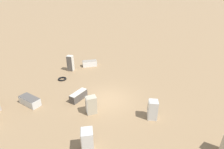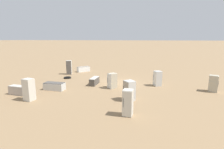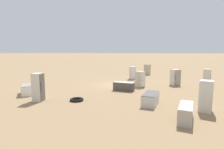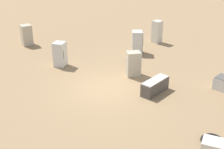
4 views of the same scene
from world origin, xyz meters
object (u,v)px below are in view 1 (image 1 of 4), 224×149
at_px(discarded_fridge_5, 87,141).
at_px(discarded_fridge_6, 79,96).
at_px(discarded_fridge_8, 30,101).
at_px(scrap_tire, 62,79).
at_px(discarded_fridge_3, 153,110).
at_px(discarded_fridge_9, 90,63).
at_px(discarded_fridge_7, 91,105).
at_px(discarded_fridge_4, 70,63).

xyz_separation_m(discarded_fridge_5, discarded_fridge_6, (4.32, -3.56, -0.40)).
relative_size(discarded_fridge_8, scrap_tire, 2.15).
xyz_separation_m(discarded_fridge_3, discarded_fridge_5, (1.83, 4.90, 0.02)).
distance_m(discarded_fridge_5, discarded_fridge_9, 12.96).
height_order(discarded_fridge_3, discarded_fridge_6, discarded_fridge_3).
xyz_separation_m(discarded_fridge_5, discarded_fridge_8, (7.08, -0.73, -0.42)).
bearing_deg(discarded_fridge_6, discarded_fridge_9, -59.45).
height_order(discarded_fridge_3, scrap_tire, discarded_fridge_3).
bearing_deg(discarded_fridge_9, discarded_fridge_7, -6.71).
height_order(discarded_fridge_6, scrap_tire, discarded_fridge_6).
bearing_deg(discarded_fridge_6, scrap_tire, -26.01).
relative_size(discarded_fridge_5, discarded_fridge_7, 1.07).
height_order(discarded_fridge_4, discarded_fridge_9, discarded_fridge_4).
xyz_separation_m(discarded_fridge_6, discarded_fridge_8, (2.75, 2.83, -0.02)).
bearing_deg(discarded_fridge_7, discarded_fridge_4, 1.40).
distance_m(discarded_fridge_4, discarded_fridge_8, 7.17).
bearing_deg(discarded_fridge_7, discarded_fridge_3, -118.79).
relative_size(discarded_fridge_3, discarded_fridge_7, 1.04).
relative_size(discarded_fridge_7, discarded_fridge_8, 0.74).
distance_m(discarded_fridge_7, discarded_fridge_9, 9.40).
distance_m(discarded_fridge_6, scrap_tire, 4.46).
bearing_deg(discarded_fridge_8, discarded_fridge_9, -173.21).
bearing_deg(discarded_fridge_6, discarded_fridge_4, -40.97).
bearing_deg(discarded_fridge_9, discarded_fridge_5, -8.05).
relative_size(discarded_fridge_3, discarded_fridge_5, 0.98).
relative_size(discarded_fridge_4, discarded_fridge_6, 1.04).
height_order(discarded_fridge_9, scrap_tire, discarded_fridge_9).
xyz_separation_m(discarded_fridge_4, discarded_fridge_6, (-5.18, 3.89, -0.55)).
distance_m(discarded_fridge_4, discarded_fridge_5, 12.08).
height_order(discarded_fridge_3, discarded_fridge_7, discarded_fridge_3).
bearing_deg(scrap_tire, discarded_fridge_8, 107.01).
relative_size(discarded_fridge_5, discarded_fridge_9, 0.86).
bearing_deg(discarded_fridge_5, discarded_fridge_3, -64.66).
xyz_separation_m(discarded_fridge_3, discarded_fridge_6, (6.16, 1.34, -0.38)).
bearing_deg(discarded_fridge_3, scrap_tire, 59.66).
bearing_deg(discarded_fridge_9, discarded_fridge_4, -72.00).
distance_m(discarded_fridge_4, discarded_fridge_9, 2.51).
xyz_separation_m(discarded_fridge_7, discarded_fridge_8, (4.89, 2.08, -0.37)).
xyz_separation_m(discarded_fridge_3, discarded_fridge_4, (11.34, -2.55, 0.17)).
bearing_deg(discarded_fridge_6, discarded_fridge_5, 136.48).
relative_size(discarded_fridge_3, scrap_tire, 1.67).
relative_size(discarded_fridge_5, discarded_fridge_6, 0.87).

